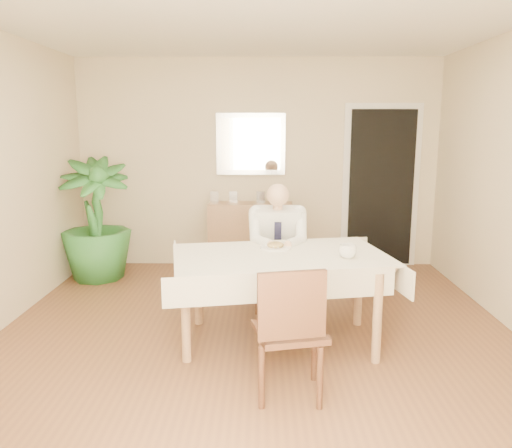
{
  "coord_description": "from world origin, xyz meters",
  "views": [
    {
      "loc": [
        0.05,
        -3.81,
        1.77
      ],
      "look_at": [
        0.0,
        0.35,
        0.95
      ],
      "focal_mm": 35.0,
      "sensor_mm": 36.0,
      "label": 1
    }
  ],
  "objects_px": {
    "chair_near": "(291,326)",
    "seated_man": "(278,244)",
    "dining_table": "(280,264)",
    "chair_far": "(277,253)",
    "sideboard": "(251,236)",
    "coffee_mug": "(348,251)",
    "potted_palm": "(95,219)"
  },
  "relations": [
    {
      "from": "potted_palm",
      "to": "coffee_mug",
      "type": "bearing_deg",
      "value": -35.61
    },
    {
      "from": "coffee_mug",
      "to": "chair_far",
      "type": "bearing_deg",
      "value": 117.48
    },
    {
      "from": "sideboard",
      "to": "potted_palm",
      "type": "height_order",
      "value": "potted_palm"
    },
    {
      "from": "chair_far",
      "to": "seated_man",
      "type": "height_order",
      "value": "seated_man"
    },
    {
      "from": "dining_table",
      "to": "coffee_mug",
      "type": "distance_m",
      "value": 0.55
    },
    {
      "from": "coffee_mug",
      "to": "sideboard",
      "type": "height_order",
      "value": "coffee_mug"
    },
    {
      "from": "dining_table",
      "to": "potted_palm",
      "type": "distance_m",
      "value": 2.71
    },
    {
      "from": "dining_table",
      "to": "chair_near",
      "type": "distance_m",
      "value": 0.92
    },
    {
      "from": "chair_near",
      "to": "coffee_mug",
      "type": "height_order",
      "value": "chair_near"
    },
    {
      "from": "dining_table",
      "to": "coffee_mug",
      "type": "xyz_separation_m",
      "value": [
        0.52,
        -0.12,
        0.14
      ]
    },
    {
      "from": "coffee_mug",
      "to": "sideboard",
      "type": "relative_size",
      "value": 0.13
    },
    {
      "from": "sideboard",
      "to": "potted_palm",
      "type": "xyz_separation_m",
      "value": [
        -1.79,
        -0.48,
        0.3
      ]
    },
    {
      "from": "chair_far",
      "to": "coffee_mug",
      "type": "xyz_separation_m",
      "value": [
        0.52,
        -1.0,
        0.28
      ]
    },
    {
      "from": "chair_near",
      "to": "potted_palm",
      "type": "xyz_separation_m",
      "value": [
        -2.12,
        2.65,
        0.2
      ]
    },
    {
      "from": "chair_far",
      "to": "seated_man",
      "type": "bearing_deg",
      "value": -83.09
    },
    {
      "from": "dining_table",
      "to": "sideboard",
      "type": "height_order",
      "value": "sideboard"
    },
    {
      "from": "dining_table",
      "to": "seated_man",
      "type": "distance_m",
      "value": 0.59
    },
    {
      "from": "chair_near",
      "to": "seated_man",
      "type": "height_order",
      "value": "seated_man"
    },
    {
      "from": "sideboard",
      "to": "potted_palm",
      "type": "relative_size",
      "value": 0.73
    },
    {
      "from": "coffee_mug",
      "to": "sideboard",
      "type": "distance_m",
      "value": 2.51
    },
    {
      "from": "sideboard",
      "to": "coffee_mug",
      "type": "bearing_deg",
      "value": -68.5
    },
    {
      "from": "chair_far",
      "to": "potted_palm",
      "type": "height_order",
      "value": "potted_palm"
    },
    {
      "from": "potted_palm",
      "to": "chair_near",
      "type": "bearing_deg",
      "value": -51.44
    },
    {
      "from": "chair_far",
      "to": "coffee_mug",
      "type": "relative_size",
      "value": 6.91
    },
    {
      "from": "chair_near",
      "to": "sideboard",
      "type": "relative_size",
      "value": 0.88
    },
    {
      "from": "dining_table",
      "to": "potted_palm",
      "type": "height_order",
      "value": "potted_palm"
    },
    {
      "from": "coffee_mug",
      "to": "sideboard",
      "type": "bearing_deg",
      "value": 109.13
    },
    {
      "from": "chair_near",
      "to": "seated_man",
      "type": "distance_m",
      "value": 1.51
    },
    {
      "from": "chair_far",
      "to": "chair_near",
      "type": "bearing_deg",
      "value": -81.92
    },
    {
      "from": "sideboard",
      "to": "chair_near",
      "type": "bearing_deg",
      "value": -81.67
    },
    {
      "from": "sideboard",
      "to": "dining_table",
      "type": "bearing_deg",
      "value": -80.19
    },
    {
      "from": "coffee_mug",
      "to": "potted_palm",
      "type": "xyz_separation_m",
      "value": [
        -2.6,
        1.86,
        -0.1
      ]
    }
  ]
}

